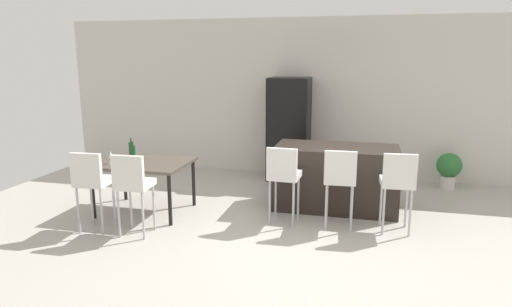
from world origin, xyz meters
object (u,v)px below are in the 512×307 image
at_px(bar_chair_middle, 340,176).
at_px(wine_bottle_far, 131,149).
at_px(bar_chair_right, 398,180).
at_px(potted_plant, 449,168).
at_px(dining_chair_near, 92,179).
at_px(dining_table, 144,166).
at_px(bar_chair_left, 284,173).
at_px(dining_chair_far, 133,182).
at_px(kitchen_island, 336,177).
at_px(refrigerator, 289,129).
at_px(wine_glass_left, 111,155).
at_px(wine_bottle_inner, 133,152).

bearing_deg(bar_chair_middle, wine_bottle_far, 175.96).
relative_size(bar_chair_right, potted_plant, 1.72).
distance_m(dining_chair_near, wine_bottle_far, 1.09).
xyz_separation_m(bar_chair_middle, dining_table, (-2.74, -0.02, -0.02)).
xyz_separation_m(bar_chair_left, dining_table, (-2.01, -0.02, -0.02)).
bearing_deg(dining_chair_far, dining_chair_near, 180.00).
bearing_deg(kitchen_island, wine_bottle_far, -168.34).
relative_size(kitchen_island, potted_plant, 2.90).
height_order(refrigerator, potted_plant, refrigerator).
height_order(bar_chair_middle, refrigerator, refrigerator).
bearing_deg(dining_chair_far, wine_bottle_far, 119.25).
xyz_separation_m(bar_chair_right, dining_chair_far, (-3.17, -0.86, 0.00)).
distance_m(bar_chair_left, dining_chair_far, 1.93).
height_order(bar_chair_left, refrigerator, refrigerator).
relative_size(bar_chair_right, dining_chair_near, 1.00).
relative_size(bar_chair_right, dining_table, 0.83).
height_order(dining_table, wine_glass_left, wine_glass_left).
relative_size(dining_table, wine_glass_left, 7.25).
relative_size(kitchen_island, refrigerator, 0.96).
relative_size(dining_table, refrigerator, 0.69).
relative_size(bar_chair_right, dining_chair_far, 1.00).
distance_m(dining_table, wine_bottle_far, 0.43).
height_order(bar_chair_right, dining_chair_far, same).
xyz_separation_m(wine_bottle_inner, refrigerator, (1.92, 2.19, 0.07)).
relative_size(kitchen_island, bar_chair_left, 1.69).
bearing_deg(bar_chair_left, wine_bottle_inner, 177.68).
bearing_deg(dining_chair_near, wine_bottle_inner, 86.71).
xyz_separation_m(dining_table, dining_chair_near, (-0.28, -0.85, 0.02)).
height_order(wine_bottle_inner, wine_glass_left, wine_bottle_inner).
distance_m(dining_chair_near, wine_glass_left, 0.67).
xyz_separation_m(dining_chair_near, potted_plant, (4.73, 3.13, -0.34)).
relative_size(bar_chair_middle, bar_chair_right, 1.00).
height_order(bar_chair_middle, potted_plant, bar_chair_middle).
bearing_deg(wine_bottle_far, kitchen_island, 11.66).
relative_size(wine_bottle_far, refrigerator, 0.16).
bearing_deg(dining_table, bar_chair_left, 0.45).
bearing_deg(wine_glass_left, dining_chair_near, -80.19).
xyz_separation_m(bar_chair_middle, refrigerator, (-1.05, 2.28, 0.22)).
xyz_separation_m(bar_chair_middle, dining_chair_far, (-2.46, -0.86, 0.00)).
height_order(bar_chair_right, dining_chair_near, same).
height_order(bar_chair_middle, dining_chair_far, same).
distance_m(bar_chair_left, bar_chair_middle, 0.73).
distance_m(bar_chair_middle, refrigerator, 2.52).
distance_m(bar_chair_left, wine_bottle_inner, 2.24).
bearing_deg(wine_glass_left, kitchen_island, 19.07).
relative_size(bar_chair_right, wine_glass_left, 6.03).
height_order(bar_chair_left, dining_chair_near, same).
relative_size(bar_chair_left, dining_chair_far, 1.00).
bearing_deg(potted_plant, bar_chair_middle, -126.87).
relative_size(bar_chair_left, wine_bottle_inner, 3.93).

